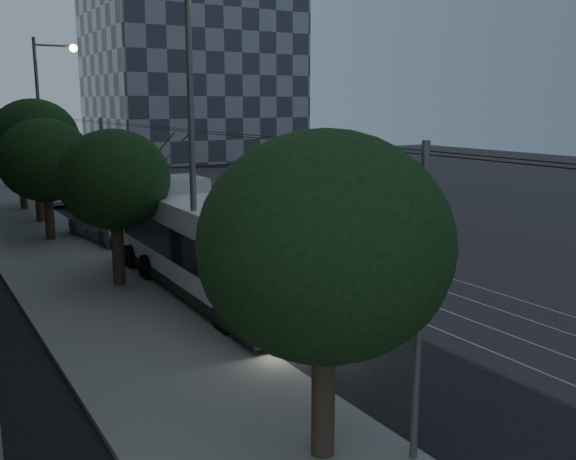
# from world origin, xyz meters

# --- Properties ---
(ground) EXTENTS (120.00, 120.00, 0.00)m
(ground) POSITION_xyz_m (0.00, 0.00, 0.00)
(ground) COLOR black
(ground) RESTS_ON ground
(sidewalk) EXTENTS (5.00, 90.00, 0.15)m
(sidewalk) POSITION_xyz_m (-7.50, 20.00, 0.07)
(sidewalk) COLOR slate
(sidewalk) RESTS_ON ground
(tram_rails) EXTENTS (4.52, 90.00, 0.02)m
(tram_rails) POSITION_xyz_m (2.50, 20.00, 0.01)
(tram_rails) COLOR gray
(tram_rails) RESTS_ON ground
(overhead_wires) EXTENTS (2.23, 90.00, 6.00)m
(overhead_wires) POSITION_xyz_m (-4.97, 20.00, 3.47)
(overhead_wires) COLOR black
(overhead_wires) RESTS_ON ground
(building_distant_right) EXTENTS (22.00, 18.00, 24.00)m
(building_distant_right) POSITION_xyz_m (18.00, 55.00, 12.00)
(building_distant_right) COLOR #343942
(building_distant_right) RESTS_ON ground
(trolleybus) EXTENTS (3.00, 12.90, 5.63)m
(trolleybus) POSITION_xyz_m (-4.10, 2.05, 1.77)
(trolleybus) COLOR white
(trolleybus) RESTS_ON ground
(pickup_silver) EXTENTS (3.34, 6.02, 1.59)m
(pickup_silver) POSITION_xyz_m (-4.30, 12.60, 0.80)
(pickup_silver) COLOR #B5B8BE
(pickup_silver) RESTS_ON ground
(car_white_a) EXTENTS (2.38, 4.43, 1.43)m
(car_white_a) POSITION_xyz_m (-2.70, 16.77, 0.72)
(car_white_a) COLOR white
(car_white_a) RESTS_ON ground
(car_white_b) EXTENTS (2.43, 4.67, 1.29)m
(car_white_b) POSITION_xyz_m (-2.91, 24.00, 0.65)
(car_white_b) COLOR silver
(car_white_b) RESTS_ON ground
(car_white_c) EXTENTS (1.50, 4.15, 1.36)m
(car_white_c) POSITION_xyz_m (-4.15, 25.82, 0.68)
(car_white_c) COLOR silver
(car_white_c) RESTS_ON ground
(car_white_d) EXTENTS (2.62, 3.90, 1.23)m
(car_white_d) POSITION_xyz_m (-4.30, 29.70, 0.62)
(car_white_d) COLOR #B9BABE
(car_white_d) RESTS_ON ground
(tree_0) EXTENTS (4.56, 4.56, 6.21)m
(tree_0) POSITION_xyz_m (-6.66, -9.00, 4.14)
(tree_0) COLOR #31251B
(tree_0) RESTS_ON ground
(tree_1) EXTENTS (3.94, 3.94, 5.75)m
(tree_1) POSITION_xyz_m (-6.50, 4.31, 3.95)
(tree_1) COLOR #31251B
(tree_1) RESTS_ON ground
(tree_2) EXTENTS (4.37, 4.37, 5.93)m
(tree_2) POSITION_xyz_m (-7.00, 13.80, 3.95)
(tree_2) COLOR #31251B
(tree_2) RESTS_ON ground
(tree_3) EXTENTS (4.72, 4.72, 6.86)m
(tree_3) POSITION_xyz_m (-6.50, 19.05, 4.72)
(tree_3) COLOR #31251B
(tree_3) RESTS_ON ground
(tree_4) EXTENTS (4.41, 4.41, 6.24)m
(tree_4) POSITION_xyz_m (-6.50, 24.25, 4.23)
(tree_4) COLOR #31251B
(tree_4) RESTS_ON ground
(streetlamp_near) EXTENTS (2.57, 0.44, 10.72)m
(streetlamp_near) POSITION_xyz_m (-4.78, 0.33, 6.41)
(streetlamp_near) COLOR #5A5A5C
(streetlamp_near) RESTS_ON ground
(streetlamp_far) EXTENTS (2.47, 0.44, 10.22)m
(streetlamp_far) POSITION_xyz_m (-5.38, 21.07, 6.15)
(streetlamp_far) COLOR #5A5A5C
(streetlamp_far) RESTS_ON ground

